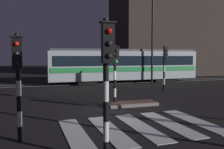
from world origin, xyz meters
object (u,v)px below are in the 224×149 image
traffic_light_corner_far_right (165,62)px  street_lamp_trackside_right (154,30)px  traffic_light_median_centre (115,66)px  traffic_light_corner_near_left (18,71)px  traffic_light_kerb_mid_left (107,69)px  tram (124,65)px

traffic_light_corner_far_right → street_lamp_trackside_right: (1.25, 4.28, 2.77)m
traffic_light_corner_far_right → traffic_light_median_centre: bearing=-142.5°
traffic_light_median_centre → street_lamp_trackside_right: 10.77m
traffic_light_corner_far_right → traffic_light_corner_near_left: traffic_light_corner_far_right is taller
traffic_light_kerb_mid_left → tram: tram is taller
traffic_light_corner_near_left → traffic_light_corner_far_right: bearing=40.3°
tram → traffic_light_corner_near_left: bearing=-121.0°
traffic_light_corner_near_left → tram: (8.69, 14.44, -0.40)m
traffic_light_median_centre → tram: tram is taller
tram → traffic_light_corner_far_right: bearing=-83.0°
traffic_light_kerb_mid_left → tram: size_ratio=0.23×
traffic_light_corner_far_right → traffic_light_corner_near_left: bearing=-139.7°
traffic_light_kerb_mid_left → tram: 17.77m
street_lamp_trackside_right → tram: 4.35m
traffic_light_kerb_mid_left → street_lamp_trackside_right: 16.98m
traffic_light_kerb_mid_left → traffic_light_corner_near_left: traffic_light_kerb_mid_left is taller
traffic_light_kerb_mid_left → traffic_light_corner_near_left: 2.97m
traffic_light_kerb_mid_left → traffic_light_corner_far_right: size_ratio=1.05×
street_lamp_trackside_right → traffic_light_corner_near_left: bearing=-131.0°
street_lamp_trackside_right → tram: bearing=134.0°
traffic_light_median_centre → traffic_light_corner_far_right: 6.45m
traffic_light_median_centre → traffic_light_corner_near_left: size_ratio=0.98×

